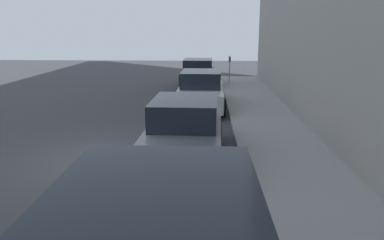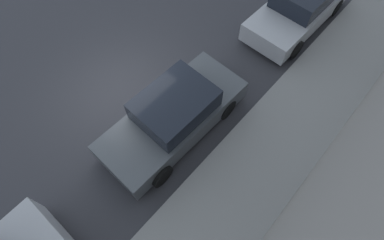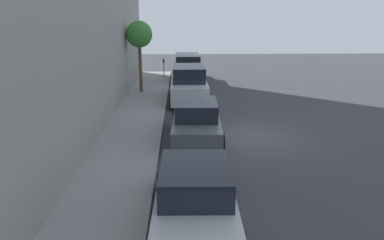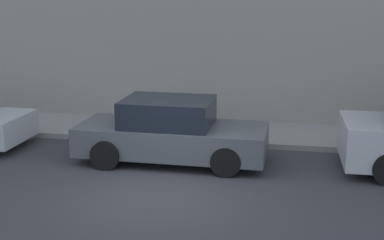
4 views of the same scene
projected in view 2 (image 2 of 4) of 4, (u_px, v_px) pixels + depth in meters
name	position (u px, v px, depth m)	size (l,w,h in m)	color
ground_plane	(123.00, 93.00, 9.70)	(60.00, 60.00, 0.00)	#38383D
sidewalk	(240.00, 187.00, 8.11)	(2.42, 32.00, 0.15)	gray
parked_sedan_third	(174.00, 116.00, 8.45)	(1.93, 4.55, 1.54)	#4C5156
parked_sedan_fourth	(300.00, 7.00, 10.65)	(1.92, 4.53, 1.54)	#B7BABF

